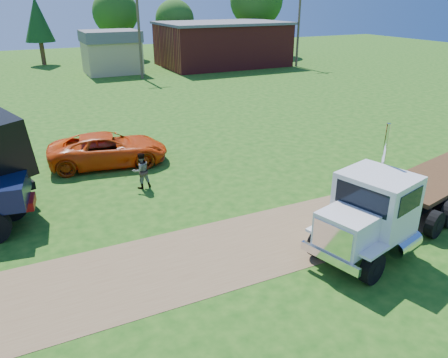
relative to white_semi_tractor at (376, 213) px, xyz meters
name	(u,v)px	position (x,y,z in m)	size (l,w,h in m)	color
ground	(254,244)	(-3.45, 2.20, -1.48)	(140.00, 140.00, 0.00)	#16480F
dirt_track	(254,244)	(-3.45, 2.20, -1.47)	(120.00, 4.20, 0.01)	brown
white_semi_tractor	(376,213)	(0.00, 0.00, 0.00)	(7.32, 4.04, 4.32)	black
orange_pickup	(109,149)	(-6.36, 12.60, -0.63)	(2.80, 6.07, 1.69)	#D43E09
flatbed_trailer	(448,176)	(6.38, 2.17, -0.59)	(8.44, 4.20, 2.07)	#361D11
spectator_a	(396,221)	(1.04, 0.02, -0.56)	(0.67, 0.44, 1.84)	#999999
spectator_b	(141,171)	(-5.67, 8.86, -0.62)	(0.83, 0.65, 1.71)	#999999
brick_building	(222,44)	(14.55, 42.20, 1.18)	(15.40, 10.40, 5.30)	maroon
tan_shed	(111,51)	(0.55, 42.20, 0.95)	(6.20, 5.40, 4.70)	tan
utility_poles	(139,33)	(2.55, 37.20, 3.24)	(42.20, 0.28, 9.00)	#453A27
tree_row	(112,10)	(3.32, 52.47, 5.00)	(57.91, 11.89, 11.60)	#3B2518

